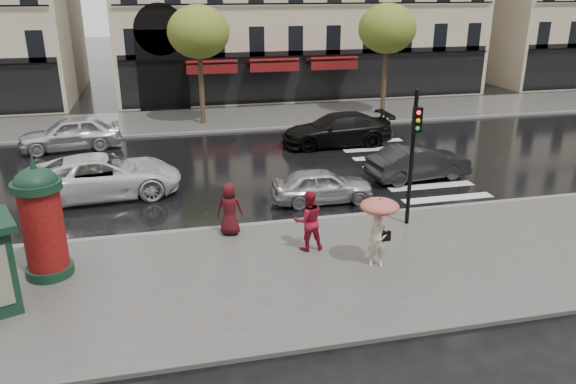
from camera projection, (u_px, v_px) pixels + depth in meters
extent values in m
plane|color=black|center=(327.00, 263.00, 16.38)|extent=(160.00, 160.00, 0.00)
cube|color=#474744|center=(332.00, 269.00, 15.90)|extent=(90.00, 7.00, 0.12)
cube|color=#474744|center=(235.00, 118.00, 33.70)|extent=(90.00, 6.00, 0.12)
cube|color=slate|center=(301.00, 221.00, 19.09)|extent=(90.00, 0.25, 0.14)
cube|color=slate|center=(243.00, 130.00, 30.96)|extent=(90.00, 0.25, 0.14)
cube|color=silver|center=(390.00, 157.00, 26.41)|extent=(3.60, 11.75, 0.01)
cylinder|color=#38281C|center=(201.00, 80.00, 31.48)|extent=(0.28, 0.28, 5.20)
ellipsoid|color=#436620|center=(199.00, 32.00, 30.58)|extent=(3.40, 3.40, 2.89)
cylinder|color=#38281C|center=(385.00, 73.00, 33.82)|extent=(0.28, 0.28, 5.20)
ellipsoid|color=#436620|center=(387.00, 28.00, 32.91)|extent=(3.40, 3.40, 2.89)
imported|color=beige|center=(378.00, 241.00, 15.69)|extent=(0.64, 0.50, 1.56)
cylinder|color=black|center=(379.00, 224.00, 15.51)|extent=(0.02, 0.02, 0.99)
ellipsoid|color=#CA2544|center=(380.00, 206.00, 15.32)|extent=(1.08, 1.08, 0.38)
cone|color=black|center=(380.00, 199.00, 15.25)|extent=(0.04, 0.04, 0.08)
cube|color=black|center=(386.00, 236.00, 15.62)|extent=(0.23, 0.10, 0.29)
imported|color=maroon|center=(308.00, 220.00, 16.65)|extent=(0.92, 0.73, 1.86)
imported|color=#410D12|center=(230.00, 209.00, 17.70)|extent=(0.94, 0.73, 1.71)
cylinder|color=black|center=(50.00, 270.00, 15.44)|extent=(1.26, 1.26, 0.27)
cylinder|color=maroon|center=(43.00, 228.00, 15.01)|extent=(1.08, 1.08, 2.24)
cylinder|color=black|center=(36.00, 186.00, 14.58)|extent=(1.29, 1.29, 0.22)
ellipsoid|color=black|center=(36.00, 182.00, 14.55)|extent=(1.11, 1.11, 0.78)
cone|color=black|center=(32.00, 161.00, 14.35)|extent=(0.18, 0.18, 0.40)
cylinder|color=black|center=(412.00, 159.00, 18.02)|extent=(0.13, 0.13, 4.48)
cube|color=black|center=(417.00, 120.00, 17.32)|extent=(0.31, 0.24, 0.78)
imported|color=silver|center=(322.00, 185.00, 20.76)|extent=(3.80, 1.60, 1.28)
imported|color=black|center=(419.00, 162.00, 23.20)|extent=(4.48, 2.02, 1.43)
imported|color=silver|center=(103.00, 176.00, 21.26)|extent=(6.04, 3.20, 1.62)
imported|color=black|center=(336.00, 130.00, 28.08)|extent=(5.51, 2.25, 1.60)
imported|color=silver|center=(70.00, 133.00, 27.32)|extent=(4.97, 2.52, 1.62)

